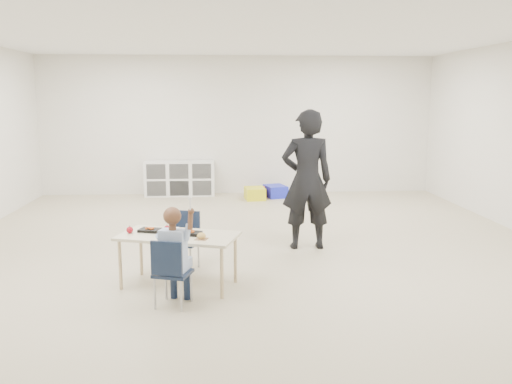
{
  "coord_description": "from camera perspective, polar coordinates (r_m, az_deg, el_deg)",
  "views": [
    {
      "loc": [
        -0.42,
        -6.64,
        1.97
      ],
      "look_at": [
        0.03,
        -0.25,
        0.85
      ],
      "focal_mm": 38.0,
      "sensor_mm": 36.0,
      "label": 1
    }
  ],
  "objects": [
    {
      "name": "room",
      "position": [
        6.67,
        -0.42,
        5.03
      ],
      "size": [
        9.0,
        9.02,
        2.8
      ],
      "color": "#C0B494",
      "rests_on": "ground"
    },
    {
      "name": "table",
      "position": [
        5.8,
        -8.13,
        -7.1
      ],
      "size": [
        1.35,
        0.95,
        0.56
      ],
      "rotation": [
        0.0,
        0.0,
        -0.31
      ],
      "color": "beige",
      "rests_on": "ground"
    },
    {
      "name": "chair_near",
      "position": [
        5.26,
        -8.74,
        -8.3
      ],
      "size": [
        0.4,
        0.39,
        0.67
      ],
      "primitive_type": null,
      "rotation": [
        0.0,
        0.0,
        -0.31
      ],
      "color": "#111C34",
      "rests_on": "ground"
    },
    {
      "name": "chair_far",
      "position": [
        6.3,
        -7.64,
        -5.2
      ],
      "size": [
        0.4,
        0.39,
        0.67
      ],
      "primitive_type": null,
      "rotation": [
        0.0,
        0.0,
        -0.31
      ],
      "color": "#111C34",
      "rests_on": "ground"
    },
    {
      "name": "child",
      "position": [
        5.21,
        -8.8,
        -6.28
      ],
      "size": [
        0.56,
        0.56,
        1.06
      ],
      "primitive_type": null,
      "rotation": [
        0.0,
        0.0,
        -0.31
      ],
      "color": "#BCD3FF",
      "rests_on": "chair_near"
    },
    {
      "name": "lunch_tray_near",
      "position": [
        5.7,
        -6.95,
        -4.34
      ],
      "size": [
        0.26,
        0.22,
        0.03
      ],
      "primitive_type": "cube",
      "rotation": [
        0.0,
        0.0,
        -0.31
      ],
      "color": "black",
      "rests_on": "table"
    },
    {
      "name": "lunch_tray_far",
      "position": [
        5.9,
        -11.11,
        -3.97
      ],
      "size": [
        0.26,
        0.22,
        0.03
      ],
      "primitive_type": "cube",
      "rotation": [
        0.0,
        0.0,
        -0.31
      ],
      "color": "black",
      "rests_on": "table"
    },
    {
      "name": "milk_carton",
      "position": [
        5.6,
        -8.49,
        -4.26
      ],
      "size": [
        0.09,
        0.09,
        0.1
      ],
      "primitive_type": "cube",
      "rotation": [
        0.0,
        0.0,
        -0.31
      ],
      "color": "white",
      "rests_on": "table"
    },
    {
      "name": "bread_roll",
      "position": [
        5.51,
        -5.76,
        -4.62
      ],
      "size": [
        0.09,
        0.09,
        0.07
      ],
      "primitive_type": "ellipsoid",
      "color": "tan",
      "rests_on": "table"
    },
    {
      "name": "apple_near",
      "position": [
        5.84,
        -9.34,
        -3.85
      ],
      "size": [
        0.07,
        0.07,
        0.07
      ],
      "primitive_type": "sphere",
      "color": "maroon",
      "rests_on": "table"
    },
    {
      "name": "apple_far",
      "position": [
        5.87,
        -13.15,
        -3.91
      ],
      "size": [
        0.07,
        0.07,
        0.07
      ],
      "primitive_type": "sphere",
      "color": "maroon",
      "rests_on": "table"
    },
    {
      "name": "cubby_shelf",
      "position": [
        11.06,
        -8.03,
        1.42
      ],
      "size": [
        1.4,
        0.4,
        0.7
      ],
      "primitive_type": "cube",
      "color": "white",
      "rests_on": "ground"
    },
    {
      "name": "adult",
      "position": [
        7.07,
        5.37,
        1.28
      ],
      "size": [
        0.67,
        0.44,
        1.82
      ],
      "primitive_type": "imported",
      "rotation": [
        0.0,
        0.0,
        3.15
      ],
      "color": "black",
      "rests_on": "ground"
    },
    {
      "name": "bin_red",
      "position": [
        10.71,
        0.01,
        -0.09
      ],
      "size": [
        0.39,
        0.47,
        0.21
      ],
      "primitive_type": "cube",
      "rotation": [
        0.0,
        0.0,
        -0.13
      ],
      "color": "red",
      "rests_on": "ground"
    },
    {
      "name": "bin_yellow",
      "position": [
        10.58,
        -0.13,
        -0.15
      ],
      "size": [
        0.41,
        0.51,
        0.23
      ],
      "primitive_type": "cube",
      "rotation": [
        0.0,
        0.0,
        0.09
      ],
      "color": "yellow",
      "rests_on": "ground"
    },
    {
      "name": "bin_blue",
      "position": [
        10.84,
        2.06,
        0.09
      ],
      "size": [
        0.48,
        0.56,
        0.23
      ],
      "primitive_type": "cube",
      "rotation": [
        0.0,
        0.0,
        0.26
      ],
      "color": "#1C26D3",
      "rests_on": "ground"
    }
  ]
}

